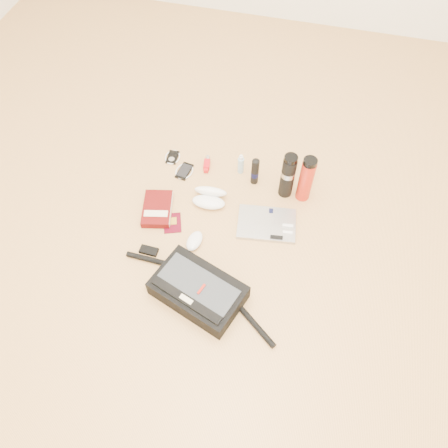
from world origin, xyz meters
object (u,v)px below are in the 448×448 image
object	(u,v)px
thermos_black	(288,176)
thermos_red	(306,179)
laptop	(267,224)
messenger_bag	(198,290)
book	(158,209)

from	to	relation	value
thermos_black	thermos_red	world-z (taller)	thermos_red
laptop	thermos_red	size ratio (longest dim) A/B	1.12
thermos_red	messenger_bag	bearing A→B (deg)	-118.60
messenger_bag	thermos_red	distance (m)	0.77
messenger_bag	book	distance (m)	0.52
thermos_black	laptop	bearing A→B (deg)	-102.88
laptop	messenger_bag	bearing A→B (deg)	-124.43
book	thermos_red	xyz separation A→B (m)	(0.70, 0.28, 0.12)
book	messenger_bag	bearing A→B (deg)	-63.11
book	thermos_black	distance (m)	0.68
laptop	book	size ratio (longest dim) A/B	1.29
messenger_bag	laptop	world-z (taller)	messenger_bag
messenger_bag	book	world-z (taller)	messenger_bag
messenger_bag	thermos_black	xyz separation A→B (m)	(0.28, 0.68, 0.09)
laptop	book	xyz separation A→B (m)	(-0.56, -0.05, 0.01)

